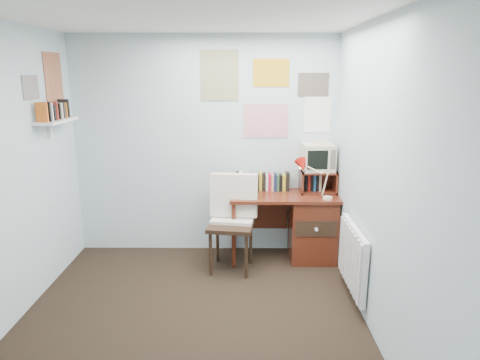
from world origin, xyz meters
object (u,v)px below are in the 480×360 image
(crt_tv, at_px, (318,156))
(desk, at_px, (307,224))
(radiator, at_px, (353,258))
(wall_shelf, at_px, (56,121))
(desk_chair, at_px, (231,226))
(tv_riser, at_px, (318,181))
(desk_lamp, at_px, (328,182))

(crt_tv, bearing_deg, desk, -134.93)
(radiator, bearing_deg, desk, 107.24)
(desk, relative_size, crt_tv, 3.49)
(desk, bearing_deg, radiator, -72.76)
(wall_shelf, bearing_deg, crt_tv, 10.78)
(desk, bearing_deg, crt_tv, 50.37)
(desk_chair, distance_m, radiator, 1.31)
(wall_shelf, bearing_deg, tv_riser, 10.32)
(desk_lamp, relative_size, tv_riser, 0.93)
(desk_chair, distance_m, crt_tv, 1.25)
(desk, bearing_deg, desk_lamp, -45.88)
(desk_chair, distance_m, wall_shelf, 2.05)
(desk, distance_m, radiator, 0.97)
(desk, distance_m, wall_shelf, 2.87)
(radiator, relative_size, wall_shelf, 1.29)
(tv_riser, distance_m, wall_shelf, 2.83)
(tv_riser, bearing_deg, radiator, -80.72)
(desk_chair, bearing_deg, wall_shelf, -168.93)
(desk_lamp, bearing_deg, radiator, -64.98)
(tv_riser, bearing_deg, desk, -137.04)
(desk_lamp, relative_size, radiator, 0.47)
(desk, distance_m, tv_riser, 0.51)
(desk_chair, bearing_deg, desk, 28.17)
(tv_riser, xyz_separation_m, crt_tv, (-0.01, 0.02, 0.29))
(desk_chair, relative_size, crt_tv, 2.91)
(crt_tv, height_order, wall_shelf, wall_shelf)
(crt_tv, bearing_deg, desk_chair, -161.00)
(desk_chair, height_order, tv_riser, tv_riser)
(desk_lamp, xyz_separation_m, wall_shelf, (-2.75, -0.20, 0.67))
(crt_tv, bearing_deg, radiator, -85.63)
(desk, xyz_separation_m, desk_lamp, (0.18, -0.18, 0.54))
(desk_lamp, xyz_separation_m, crt_tv, (-0.07, 0.31, 0.23))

